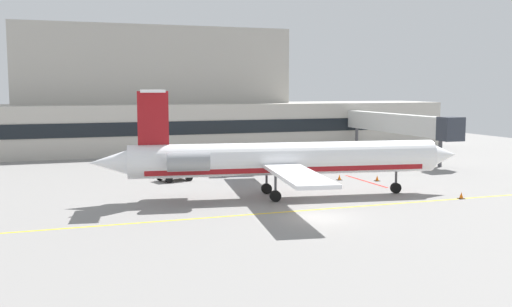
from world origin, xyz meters
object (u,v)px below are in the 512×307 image
object	(u,v)px
belt_loader	(177,171)
fuel_tank	(338,152)
pushback_tractor	(290,159)
regional_jet	(280,159)
baggage_tug	(232,167)

from	to	relation	value
belt_loader	fuel_tank	xyz separation A→B (m)	(21.06, 7.07, 0.35)
pushback_tractor	belt_loader	xyz separation A→B (m)	(-14.20, -5.65, 0.10)
regional_jet	baggage_tug	xyz separation A→B (m)	(-0.19, 12.98, -2.30)
baggage_tug	fuel_tank	bearing A→B (deg)	20.09
pushback_tractor	belt_loader	size ratio (longest dim) A/B	0.86
pushback_tractor	fuel_tank	xyz separation A→B (m)	(6.86, 1.41, 0.45)
regional_jet	baggage_tug	distance (m)	13.18
belt_loader	baggage_tug	bearing A→B (deg)	14.61
belt_loader	fuel_tank	bearing A→B (deg)	18.55
regional_jet	pushback_tractor	bearing A→B (deg)	64.94
fuel_tank	belt_loader	bearing A→B (deg)	-161.45
pushback_tractor	fuel_tank	bearing A→B (deg)	11.65
regional_jet	pushback_tractor	size ratio (longest dim) A/B	10.24
regional_jet	belt_loader	size ratio (longest dim) A/B	8.78
belt_loader	pushback_tractor	bearing A→B (deg)	21.71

